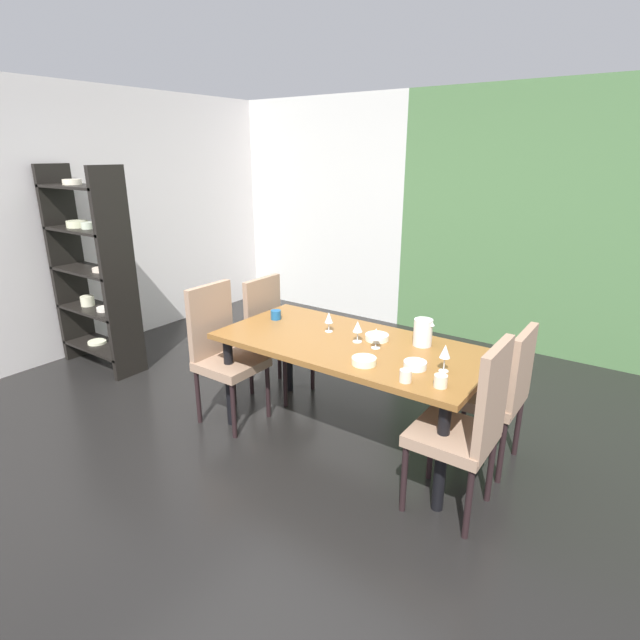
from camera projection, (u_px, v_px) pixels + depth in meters
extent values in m
cube|color=black|center=(261.00, 443.00, 3.64)|extent=(5.62, 6.08, 0.02)
cube|color=silver|center=(320.00, 208.00, 6.40)|extent=(2.41, 0.10, 2.65)
cube|color=#4F7947|center=(554.00, 226.00, 4.86)|extent=(3.21, 0.10, 2.65)
cube|color=silver|center=(38.00, 228.00, 4.72)|extent=(0.10, 6.08, 2.65)
cube|color=brown|center=(350.00, 345.00, 3.47)|extent=(1.89, 0.91, 0.04)
cylinder|color=black|center=(288.00, 352.00, 4.33)|extent=(0.07, 0.07, 0.71)
cylinder|color=black|center=(482.00, 407.00, 3.40)|extent=(0.07, 0.07, 0.71)
cylinder|color=black|center=(230.00, 382.00, 3.78)|extent=(0.07, 0.07, 0.71)
cylinder|color=black|center=(441.00, 456.00, 2.85)|extent=(0.07, 0.07, 0.71)
cube|color=#9D7D64|center=(485.00, 396.00, 3.30)|extent=(0.44, 0.44, 0.07)
cube|color=#9D7D64|center=(521.00, 369.00, 3.11)|extent=(0.05, 0.42, 0.50)
cylinder|color=black|center=(444.00, 433.00, 3.34)|extent=(0.04, 0.04, 0.44)
cylinder|color=black|center=(464.00, 411.00, 3.63)|extent=(0.04, 0.04, 0.44)
cylinder|color=black|center=(501.00, 452.00, 3.13)|extent=(0.04, 0.04, 0.44)
cylinder|color=black|center=(518.00, 426.00, 3.43)|extent=(0.04, 0.04, 0.44)
cube|color=#9D7D64|center=(452.00, 436.00, 2.84)|extent=(0.44, 0.44, 0.07)
cube|color=#9D7D64|center=(493.00, 398.00, 2.64)|extent=(0.05, 0.42, 0.60)
cylinder|color=black|center=(404.00, 478.00, 2.88)|extent=(0.04, 0.04, 0.44)
cylinder|color=black|center=(431.00, 448.00, 3.17)|extent=(0.04, 0.04, 0.44)
cylinder|color=black|center=(468.00, 504.00, 2.67)|extent=(0.04, 0.04, 0.44)
cylinder|color=black|center=(491.00, 469.00, 2.96)|extent=(0.04, 0.04, 0.44)
cube|color=#9D7D64|center=(281.00, 341.00, 4.26)|extent=(0.44, 0.44, 0.07)
cube|color=#9D7D64|center=(263.00, 308.00, 4.29)|extent=(0.05, 0.42, 0.53)
cylinder|color=black|center=(313.00, 366.00, 4.38)|extent=(0.04, 0.04, 0.44)
cylinder|color=black|center=(285.00, 382.00, 4.09)|extent=(0.04, 0.04, 0.44)
cylinder|color=black|center=(279.00, 357.00, 4.59)|extent=(0.04, 0.04, 0.44)
cylinder|color=black|center=(251.00, 371.00, 4.30)|extent=(0.04, 0.04, 0.44)
cube|color=#9D7D64|center=(232.00, 364.00, 3.80)|extent=(0.44, 0.44, 0.07)
cube|color=#9D7D64|center=(211.00, 322.00, 3.82)|extent=(0.05, 0.42, 0.59)
cylinder|color=black|center=(268.00, 391.00, 3.92)|extent=(0.04, 0.04, 0.44)
cylinder|color=black|center=(234.00, 411.00, 3.63)|extent=(0.04, 0.04, 0.44)
cylinder|color=black|center=(233.00, 379.00, 4.13)|extent=(0.04, 0.04, 0.44)
cylinder|color=black|center=(198.00, 397.00, 3.84)|extent=(0.04, 0.04, 0.44)
cube|color=black|center=(67.00, 265.00, 4.90)|extent=(0.05, 0.33, 1.91)
cube|color=black|center=(119.00, 277.00, 4.43)|extent=(0.05, 0.33, 1.91)
cube|color=black|center=(103.00, 346.00, 4.91)|extent=(0.88, 0.33, 0.02)
cylinder|color=#EEEFC7|center=(97.00, 342.00, 4.96)|extent=(0.18, 0.18, 0.02)
cube|color=black|center=(98.00, 310.00, 4.79)|extent=(0.88, 0.33, 0.02)
cylinder|color=white|center=(105.00, 309.00, 4.71)|extent=(0.15, 0.15, 0.04)
cylinder|color=beige|center=(87.00, 301.00, 4.85)|extent=(0.13, 0.13, 0.09)
cube|color=black|center=(92.00, 271.00, 4.66)|extent=(0.88, 0.33, 0.02)
cylinder|color=beige|center=(101.00, 270.00, 4.57)|extent=(0.15, 0.15, 0.04)
cube|color=black|center=(86.00, 230.00, 4.54)|extent=(0.88, 0.33, 0.02)
cylinder|color=beige|center=(77.00, 224.00, 4.60)|extent=(0.19, 0.19, 0.06)
cylinder|color=silver|center=(88.00, 226.00, 4.50)|extent=(0.11, 0.11, 0.06)
cube|color=black|center=(79.00, 186.00, 4.42)|extent=(0.88, 0.33, 0.02)
cylinder|color=#F2E5C9|center=(72.00, 182.00, 4.47)|extent=(0.16, 0.16, 0.05)
cylinder|color=silver|center=(329.00, 331.00, 3.67)|extent=(0.06, 0.06, 0.00)
cylinder|color=silver|center=(329.00, 327.00, 3.65)|extent=(0.01, 0.01, 0.07)
cone|color=silver|center=(329.00, 317.00, 3.63)|extent=(0.06, 0.06, 0.08)
cylinder|color=silver|center=(357.00, 342.00, 3.47)|extent=(0.07, 0.07, 0.00)
cylinder|color=silver|center=(357.00, 336.00, 3.46)|extent=(0.01, 0.01, 0.07)
cone|color=silver|center=(358.00, 326.00, 3.43)|extent=(0.07, 0.07, 0.08)
cylinder|color=silver|center=(376.00, 348.00, 3.36)|extent=(0.06, 0.06, 0.00)
cylinder|color=silver|center=(376.00, 343.00, 3.35)|extent=(0.01, 0.01, 0.06)
cone|color=silver|center=(376.00, 334.00, 3.33)|extent=(0.08, 0.08, 0.08)
cylinder|color=silver|center=(443.00, 371.00, 3.00)|extent=(0.06, 0.06, 0.00)
cylinder|color=silver|center=(444.00, 364.00, 2.99)|extent=(0.01, 0.01, 0.09)
cone|color=silver|center=(445.00, 351.00, 2.96)|extent=(0.07, 0.07, 0.08)
cylinder|color=#ECEEC6|center=(364.00, 361.00, 3.10)|extent=(0.15, 0.15, 0.04)
cylinder|color=white|center=(377.00, 337.00, 3.50)|extent=(0.16, 0.16, 0.04)
cylinder|color=white|center=(415.00, 365.00, 3.04)|extent=(0.14, 0.14, 0.05)
cylinder|color=beige|center=(441.00, 381.00, 2.79)|extent=(0.08, 0.08, 0.07)
cylinder|color=#1A568F|center=(276.00, 315.00, 3.93)|extent=(0.08, 0.08, 0.07)
cylinder|color=beige|center=(406.00, 376.00, 2.86)|extent=(0.07, 0.07, 0.07)
cylinder|color=silver|center=(423.00, 332.00, 3.38)|extent=(0.13, 0.13, 0.19)
cone|color=silver|center=(432.00, 323.00, 3.32)|extent=(0.04, 0.04, 0.03)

